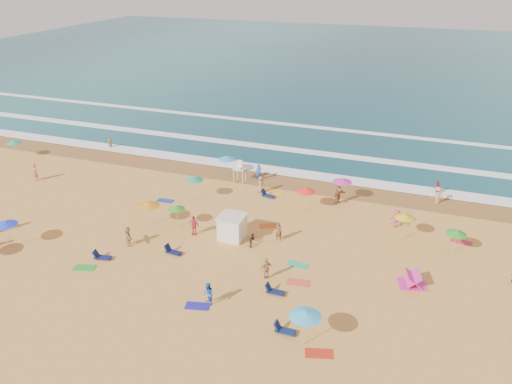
% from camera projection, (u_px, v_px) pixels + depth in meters
% --- Properties ---
extents(ground, '(220.00, 220.00, 0.00)m').
position_uv_depth(ground, '(234.00, 236.00, 43.12)').
color(ground, gold).
rests_on(ground, ground).
extents(ocean, '(220.00, 140.00, 0.18)m').
position_uv_depth(ocean, '(372.00, 63.00, 114.65)').
color(ocean, '#0C4756').
rests_on(ocean, ground).
extents(wet_sand, '(220.00, 220.00, 0.00)m').
position_uv_depth(wet_sand, '(278.00, 181.00, 53.76)').
color(wet_sand, olive).
rests_on(wet_sand, ground).
extents(surf_foam, '(200.00, 18.70, 0.05)m').
position_uv_depth(surf_foam, '(300.00, 153.00, 61.23)').
color(surf_foam, white).
rests_on(surf_foam, ground).
extents(cabana, '(2.00, 2.00, 2.00)m').
position_uv_depth(cabana, '(232.00, 228.00, 42.36)').
color(cabana, silver).
rests_on(cabana, ground).
extents(cabana_roof, '(2.20, 2.20, 0.12)m').
position_uv_depth(cabana_roof, '(232.00, 217.00, 41.91)').
color(cabana_roof, silver).
rests_on(cabana_roof, cabana).
extents(bicycle, '(0.98, 1.90, 0.95)m').
position_uv_depth(bicycle, '(252.00, 238.00, 41.75)').
color(bicycle, black).
rests_on(bicycle, ground).
extents(lifeguard_stand, '(1.20, 1.20, 2.10)m').
position_uv_depth(lifeguard_stand, '(240.00, 173.00, 53.11)').
color(lifeguard_stand, white).
rests_on(lifeguard_stand, ground).
extents(beach_umbrellas, '(63.99, 31.91, 0.80)m').
position_uv_depth(beach_umbrellas, '(229.00, 215.00, 41.94)').
color(beach_umbrellas, '#2F9BD7').
rests_on(beach_umbrellas, ground).
extents(loungers, '(62.93, 19.33, 0.34)m').
position_uv_depth(loungers, '(270.00, 259.00, 39.49)').
color(loungers, '#0F144B').
rests_on(loungers, ground).
extents(towels, '(49.17, 22.36, 0.03)m').
position_uv_depth(towels, '(222.00, 250.00, 41.00)').
color(towels, '#BF5217').
rests_on(towels, ground).
extents(popup_tents, '(16.24, 9.42, 1.20)m').
position_uv_depth(popup_tents, '(512.00, 270.00, 37.33)').
color(popup_tents, '#D72F92').
rests_on(popup_tents, ground).
extents(beachgoers, '(41.85, 25.43, 2.12)m').
position_uv_depth(beachgoers, '(244.00, 210.00, 45.64)').
color(beachgoers, '#B86F55').
rests_on(beachgoers, ground).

